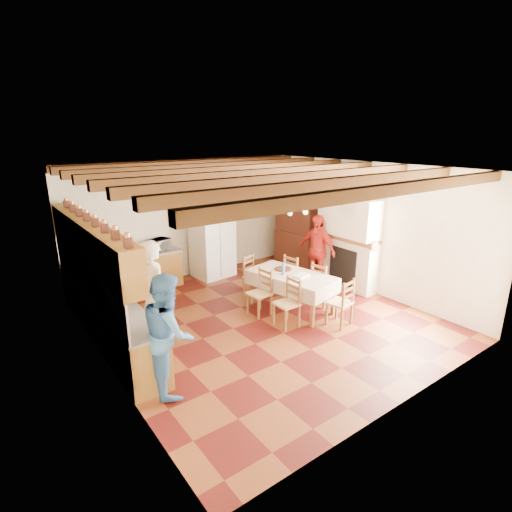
{
  "coord_description": "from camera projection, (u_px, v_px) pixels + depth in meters",
  "views": [
    {
      "loc": [
        -4.41,
        -5.85,
        3.63
      ],
      "look_at": [
        0.1,
        0.3,
        1.25
      ],
      "focal_mm": 28.0,
      "sensor_mm": 36.0,
      "label": 1
    }
  ],
  "objects": [
    {
      "name": "countertop_back",
      "position": [
        131.0,
        256.0,
        9.2
      ],
      "size": [
        2.34,
        0.62,
        0.04
      ],
      "primitive_type": "cube",
      "color": "slate",
      "rests_on": "lower_cabinets_back"
    },
    {
      "name": "wall_picture",
      "position": [
        235.0,
        200.0,
        10.88
      ],
      "size": [
        0.34,
        0.03,
        0.42
      ],
      "primitive_type": "cube",
      "color": "black",
      "rests_on": "ground"
    },
    {
      "name": "chair_right_far",
      "position": [
        295.0,
        274.0,
        9.2
      ],
      "size": [
        0.47,
        0.49,
        0.96
      ],
      "primitive_type": null,
      "rotation": [
        0.0,
        0.0,
        1.76
      ],
      "color": "brown",
      "rests_on": "floor"
    },
    {
      "name": "person_woman_red",
      "position": [
        317.0,
        251.0,
        9.64
      ],
      "size": [
        0.58,
        1.09,
        1.77
      ],
      "primitive_type": "imported",
      "rotation": [
        0.0,
        0.0,
        -1.43
      ],
      "color": "red",
      "rests_on": "floor"
    },
    {
      "name": "chair_left_far",
      "position": [
        259.0,
        293.0,
        8.15
      ],
      "size": [
        0.43,
        0.45,
        0.96
      ],
      "primitive_type": null,
      "rotation": [
        0.0,
        0.0,
        -1.5
      ],
      "color": "brown",
      "rests_on": "floor"
    },
    {
      "name": "backsplash_left",
      "position": [
        85.0,
        280.0,
        6.84
      ],
      "size": [
        0.03,
        4.3,
        0.6
      ],
      "primitive_type": "cube",
      "color": "silver",
      "rests_on": "ground"
    },
    {
      "name": "chair_end_far",
      "position": [
        254.0,
        276.0,
        9.13
      ],
      "size": [
        0.52,
        0.51,
        0.96
      ],
      "primitive_type": null,
      "rotation": [
        0.0,
        0.0,
        0.32
      ],
      "color": "brown",
      "rests_on": "floor"
    },
    {
      "name": "lower_cabinets_back",
      "position": [
        132.0,
        275.0,
        9.34
      ],
      "size": [
        2.3,
        0.6,
        0.86
      ],
      "primitive_type": "cube",
      "color": "brown",
      "rests_on": "ground"
    },
    {
      "name": "chair_left_near",
      "position": [
        286.0,
        303.0,
        7.67
      ],
      "size": [
        0.4,
        0.42,
        0.96
      ],
      "primitive_type": null,
      "rotation": [
        0.0,
        0.0,
        -1.58
      ],
      "color": "brown",
      "rests_on": "floor"
    },
    {
      "name": "dining_table",
      "position": [
        291.0,
        278.0,
        8.33
      ],
      "size": [
        1.28,
        1.97,
        0.8
      ],
      "rotation": [
        0.0,
        0.0,
        0.2
      ],
      "color": "silver",
      "rests_on": "floor"
    },
    {
      "name": "wall_right",
      "position": [
        364.0,
        227.0,
        9.32
      ],
      "size": [
        0.02,
        6.5,
        3.0
      ],
      "primitive_type": "cube",
      "color": "beige",
      "rests_on": "ground"
    },
    {
      "name": "floor",
      "position": [
        261.0,
        320.0,
        8.07
      ],
      "size": [
        6.0,
        6.5,
        0.02
      ],
      "primitive_type": "cube",
      "color": "#470F0D",
      "rests_on": "ground"
    },
    {
      "name": "backsplash_back",
      "position": [
        125.0,
        240.0,
        9.33
      ],
      "size": [
        2.3,
        0.03,
        0.6
      ],
      "primitive_type": "cube",
      "color": "silver",
      "rests_on": "ground"
    },
    {
      "name": "wall_left",
      "position": [
        99.0,
        282.0,
        5.92
      ],
      "size": [
        0.02,
        6.5,
        3.0
      ],
      "primitive_type": "cube",
      "color": "beige",
      "rests_on": "ground"
    },
    {
      "name": "wall_back",
      "position": [
        184.0,
        219.0,
        10.13
      ],
      "size": [
        6.0,
        0.02,
        3.0
      ],
      "primitive_type": "cube",
      "color": "beige",
      "rests_on": "ground"
    },
    {
      "name": "countertop_left",
      "position": [
        104.0,
        293.0,
        7.09
      ],
      "size": [
        0.62,
        4.3,
        0.04
      ],
      "primitive_type": "cube",
      "color": "slate",
      "rests_on": "lower_cabinets_left"
    },
    {
      "name": "ceiling_beams",
      "position": [
        261.0,
        173.0,
        7.2
      ],
      "size": [
        6.0,
        6.3,
        0.16
      ],
      "primitive_type": null,
      "color": "#3D2414",
      "rests_on": "ground"
    },
    {
      "name": "microwave",
      "position": [
        159.0,
        245.0,
        9.56
      ],
      "size": [
        0.58,
        0.49,
        0.28
      ],
      "primitive_type": "imported",
      "rotation": [
        0.0,
        0.0,
        0.35
      ],
      "color": "silver",
      "rests_on": "countertop_back"
    },
    {
      "name": "fridge_vase",
      "position": [
        213.0,
        198.0,
        9.97
      ],
      "size": [
        0.29,
        0.29,
        0.27
      ],
      "primitive_type": "imported",
      "rotation": [
        0.0,
        0.0,
        -0.13
      ],
      "color": "#3D170D",
      "rests_on": "refrigerator"
    },
    {
      "name": "person_man",
      "position": [
        155.0,
        296.0,
        6.72
      ],
      "size": [
        0.52,
        0.75,
        1.96
      ],
      "primitive_type": "imported",
      "rotation": [
        0.0,
        0.0,
        1.64
      ],
      "color": "white",
      "rests_on": "floor"
    },
    {
      "name": "fireplace",
      "position": [
        349.0,
        231.0,
        9.34
      ],
      "size": [
        0.56,
        1.6,
        2.8
      ],
      "primitive_type": null,
      "color": "beige",
      "rests_on": "ground"
    },
    {
      "name": "ceiling",
      "position": [
        261.0,
        168.0,
        7.17
      ],
      "size": [
        6.0,
        6.5,
        0.02
      ],
      "primitive_type": "cube",
      "color": "white",
      "rests_on": "ground"
    },
    {
      "name": "upper_cabinets",
      "position": [
        90.0,
        242.0,
        6.73
      ],
      "size": [
        0.35,
        4.2,
        0.7
      ],
      "primitive_type": "cube",
      "color": "brown",
      "rests_on": "ground"
    },
    {
      "name": "lower_cabinets_left",
      "position": [
        107.0,
        316.0,
        7.23
      ],
      "size": [
        0.6,
        4.3,
        0.86
      ],
      "primitive_type": "cube",
      "color": "brown",
      "rests_on": "ground"
    },
    {
      "name": "hutch",
      "position": [
        298.0,
        227.0,
        10.82
      ],
      "size": [
        0.68,
        1.34,
        2.33
      ],
      "primitive_type": null,
      "rotation": [
        0.0,
        0.0,
        0.12
      ],
      "color": "#3D170D",
      "rests_on": "floor"
    },
    {
      "name": "person_woman_blue",
      "position": [
        168.0,
        333.0,
        5.67
      ],
      "size": [
        0.9,
        1.03,
        1.79
      ],
      "primitive_type": "imported",
      "rotation": [
        0.0,
        0.0,
        1.28
      ],
      "color": "teal",
      "rests_on": "floor"
    },
    {
      "name": "chandelier",
      "position": [
        293.0,
        205.0,
        7.88
      ],
      "size": [
        0.47,
        0.47,
        0.03
      ],
      "primitive_type": "torus",
      "color": "black",
      "rests_on": "ground"
    },
    {
      "name": "wall_front",
      "position": [
        414.0,
        305.0,
        5.11
      ],
      "size": [
        6.0,
        0.02,
        3.0
      ],
      "primitive_type": "cube",
      "color": "beige",
      "rests_on": "ground"
    },
    {
      "name": "chair_end_near",
      "position": [
        340.0,
        302.0,
        7.73
      ],
      "size": [
        0.49,
        0.47,
        0.96
      ],
      "primitive_type": null,
      "rotation": [
        0.0,
        0.0,
        3.33
      ],
      "color": "brown",
      "rests_on": "floor"
    },
    {
      "name": "chair_right_near",
      "position": [
        323.0,
        283.0,
        8.66
      ],
      "size": [
        0.45,
        0.46,
        0.96
      ],
      "primitive_type": null,
      "rotation": [
        0.0,
        0.0,
        1.69
      ],
      "color": "brown",
      "rests_on": "floor"
    },
    {
      "name": "refrigerator",
      "position": [
        212.0,
        240.0,
        10.27
      ],
      "size": [
        1.04,
        0.88,
        1.92
      ],
      "primitive_type": "cube",
      "rotation": [
        0.0,
        0.0,
        0.11
      ],
      "color": "white",
      "rests_on": "floor"
    }
  ]
}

